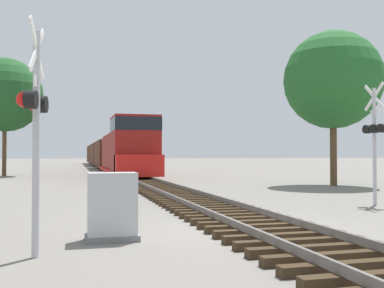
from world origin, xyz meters
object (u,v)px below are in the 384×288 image
at_px(tree_mid_background, 5,95).
at_px(relay_cabinet, 112,207).
at_px(crossing_signal_near, 35,116).
at_px(tree_far_right, 333,80).
at_px(freight_train, 106,154).
at_px(crossing_signal_far, 375,133).

bearing_deg(tree_mid_background, relay_cabinet, -78.30).
xyz_separation_m(crossing_signal_near, relay_cabinet, (1.39, 1.18, -1.71)).
relative_size(tree_far_right, tree_mid_background, 0.91).
relative_size(crossing_signal_near, tree_mid_background, 0.42).
bearing_deg(crossing_signal_near, relay_cabinet, 140.09).
distance_m(tree_far_right, tree_mid_background, 25.51).
distance_m(freight_train, tree_far_right, 38.44).
bearing_deg(relay_cabinet, crossing_signal_far, 23.67).
xyz_separation_m(crossing_signal_far, relay_cabinet, (-9.18, -4.02, -1.79)).
height_order(freight_train, relay_cabinet, freight_train).
height_order(crossing_signal_near, relay_cabinet, crossing_signal_near).
relative_size(crossing_signal_near, tree_far_right, 0.46).
relative_size(crossing_signal_far, relay_cabinet, 3.06).
bearing_deg(tree_mid_background, crossing_signal_far, -59.08).
bearing_deg(crossing_signal_far, tree_mid_background, 25.77).
bearing_deg(tree_far_right, tree_mid_background, 139.41).
xyz_separation_m(relay_cabinet, tree_mid_background, (-6.12, 29.57, 5.86)).
bearing_deg(crossing_signal_far, freight_train, 2.13).
bearing_deg(tree_mid_background, freight_train, 65.09).
bearing_deg(freight_train, crossing_signal_near, -95.26).
height_order(crossing_signal_near, crossing_signal_far, crossing_signal_far).
xyz_separation_m(freight_train, relay_cabinet, (-3.32, -49.89, -1.14)).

